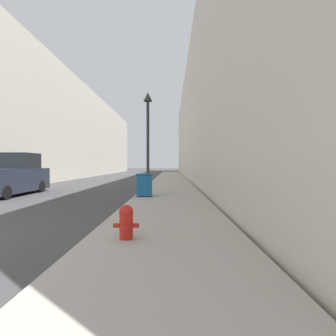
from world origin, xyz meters
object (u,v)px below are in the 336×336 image
(fire_hydrant, at_px, (126,221))
(lamppost, at_px, (148,128))
(trash_bin, at_px, (145,185))
(pickup_truck, at_px, (8,177))

(fire_hydrant, bearing_deg, lamppost, 92.54)
(trash_bin, height_order, pickup_truck, pickup_truck)
(fire_hydrant, relative_size, trash_bin, 0.65)
(trash_bin, relative_size, lamppost, 0.19)
(fire_hydrant, relative_size, lamppost, 0.12)
(trash_bin, distance_m, lamppost, 3.80)
(fire_hydrant, xyz_separation_m, trash_bin, (-0.35, 6.93, 0.18))
(fire_hydrant, relative_size, pickup_truck, 0.13)
(lamppost, bearing_deg, fire_hydrant, -87.46)
(lamppost, xyz_separation_m, pickup_truck, (-7.17, -1.09, -2.66))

